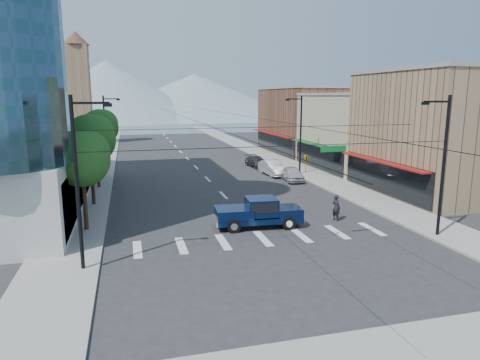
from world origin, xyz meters
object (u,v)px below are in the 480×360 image
Objects in this scene: pedestrian at (336,208)px; parked_car_far at (257,162)px; parked_car_near at (292,174)px; pickup_truck at (258,212)px; parked_car_mid at (273,168)px.

pedestrian reaches higher than parked_car_far.
parked_car_near reaches higher than parked_car_far.
pickup_truck reaches higher than parked_car_far.
pedestrian is 24.58m from parked_car_far.
pedestrian is at bearing -98.25° from parked_car_mid.
parked_car_mid is at bearing -94.30° from parked_car_far.
pedestrian is 14.86m from parked_car_near.
parked_car_near is at bearing 64.96° from pickup_truck.
parked_car_near is at bearing -30.38° from pedestrian.
pedestrian is at bearing 4.96° from pickup_truck.
parked_car_near is at bearing -89.54° from parked_car_far.
parked_car_far is at bearing 101.26° from parked_car_near.
pickup_truck is 1.33× the size of parked_car_far.
pickup_truck is 3.22× the size of pedestrian.
pedestrian is at bearing -98.37° from parked_car_far.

